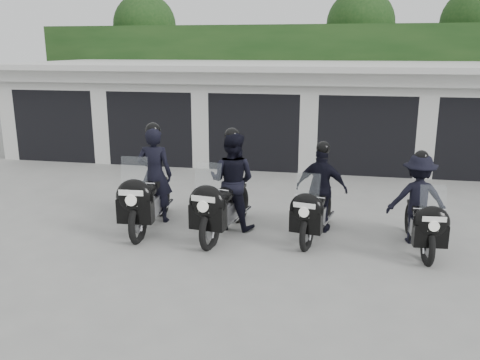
% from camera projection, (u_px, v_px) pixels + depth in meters
% --- Properties ---
extents(ground, '(80.00, 80.00, 0.00)m').
position_uv_depth(ground, '(203.00, 238.00, 9.48)').
color(ground, gray).
rests_on(ground, ground).
extents(garage_block, '(16.40, 6.80, 2.96)m').
position_uv_depth(garage_block, '(267.00, 110.00, 16.76)').
color(garage_block, silver).
rests_on(garage_block, ground).
extents(background_vegetation, '(20.00, 3.90, 5.80)m').
position_uv_depth(background_vegetation, '(294.00, 64.00, 20.96)').
color(background_vegetation, '#163413').
rests_on(background_vegetation, ground).
extents(police_bike_a, '(0.80, 2.40, 2.09)m').
position_uv_depth(police_bike_a, '(150.00, 186.00, 9.89)').
color(police_bike_a, black).
rests_on(police_bike_a, ground).
extents(police_bike_b, '(1.05, 2.34, 2.04)m').
position_uv_depth(police_bike_b, '(228.00, 188.00, 9.62)').
color(police_bike_b, black).
rests_on(police_bike_b, ground).
extents(police_bike_c, '(1.08, 2.06, 1.81)m').
position_uv_depth(police_bike_c, '(319.00, 195.00, 9.50)').
color(police_bike_c, black).
rests_on(police_bike_c, ground).
extents(police_bike_d, '(1.10, 2.02, 1.76)m').
position_uv_depth(police_bike_d, '(419.00, 205.00, 8.95)').
color(police_bike_d, black).
rests_on(police_bike_d, ground).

